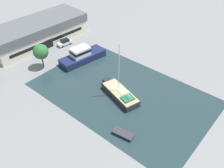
{
  "coord_description": "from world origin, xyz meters",
  "views": [
    {
      "loc": [
        -32.54,
        -24.82,
        34.68
      ],
      "look_at": [
        0.0,
        2.8,
        1.0
      ],
      "focal_mm": 40.0,
      "sensor_mm": 36.0,
      "label": 1
    }
  ],
  "objects_px": {
    "parked_car": "(65,42)",
    "small_dinghy": "(123,134)",
    "quay_tree_near_building": "(41,52)",
    "warehouse_building": "(37,32)",
    "motor_cruiser": "(82,56)",
    "sailboat_moored": "(120,94)"
  },
  "relations": [
    {
      "from": "parked_car",
      "to": "small_dinghy",
      "type": "xyz_separation_m",
      "value": [
        -14.95,
        -32.57,
        -0.51
      ]
    },
    {
      "from": "quay_tree_near_building",
      "to": "parked_car",
      "type": "height_order",
      "value": "quay_tree_near_building"
    },
    {
      "from": "quay_tree_near_building",
      "to": "small_dinghy",
      "type": "relative_size",
      "value": 1.5
    },
    {
      "from": "warehouse_building",
      "to": "small_dinghy",
      "type": "bearing_deg",
      "value": -102.13
    },
    {
      "from": "quay_tree_near_building",
      "to": "motor_cruiser",
      "type": "height_order",
      "value": "quay_tree_near_building"
    },
    {
      "from": "parked_car",
      "to": "quay_tree_near_building",
      "type": "bearing_deg",
      "value": 119.6
    },
    {
      "from": "sailboat_moored",
      "to": "motor_cruiser",
      "type": "relative_size",
      "value": 0.98
    },
    {
      "from": "small_dinghy",
      "to": "motor_cruiser",
      "type": "bearing_deg",
      "value": -127.28
    },
    {
      "from": "sailboat_moored",
      "to": "motor_cruiser",
      "type": "distance_m",
      "value": 16.7
    },
    {
      "from": "warehouse_building",
      "to": "quay_tree_near_building",
      "type": "relative_size",
      "value": 4.61
    },
    {
      "from": "small_dinghy",
      "to": "quay_tree_near_building",
      "type": "bearing_deg",
      "value": -107.43
    },
    {
      "from": "motor_cruiser",
      "to": "small_dinghy",
      "type": "xyz_separation_m",
      "value": [
        -12.45,
        -23.07,
        -1.07
      ]
    },
    {
      "from": "sailboat_moored",
      "to": "small_dinghy",
      "type": "xyz_separation_m",
      "value": [
        -7.75,
        -7.06,
        -0.46
      ]
    },
    {
      "from": "small_dinghy",
      "to": "parked_car",
      "type": "bearing_deg",
      "value": -123.57
    },
    {
      "from": "parked_car",
      "to": "motor_cruiser",
      "type": "bearing_deg",
      "value": 172.67
    },
    {
      "from": "warehouse_building",
      "to": "quay_tree_near_building",
      "type": "height_order",
      "value": "quay_tree_near_building"
    },
    {
      "from": "quay_tree_near_building",
      "to": "motor_cruiser",
      "type": "bearing_deg",
      "value": -31.84
    },
    {
      "from": "parked_car",
      "to": "motor_cruiser",
      "type": "height_order",
      "value": "motor_cruiser"
    },
    {
      "from": "parked_car",
      "to": "motor_cruiser",
      "type": "relative_size",
      "value": 0.35
    },
    {
      "from": "warehouse_building",
      "to": "quay_tree_near_building",
      "type": "xyz_separation_m",
      "value": [
        -7.35,
        -11.73,
        1.35
      ]
    },
    {
      "from": "motor_cruiser",
      "to": "small_dinghy",
      "type": "bearing_deg",
      "value": 161.02
    },
    {
      "from": "quay_tree_near_building",
      "to": "sailboat_moored",
      "type": "relative_size",
      "value": 0.5
    }
  ]
}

